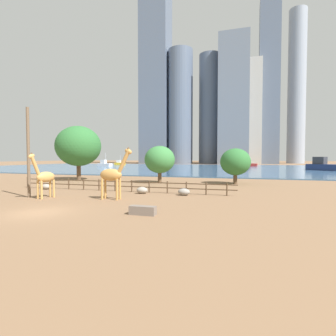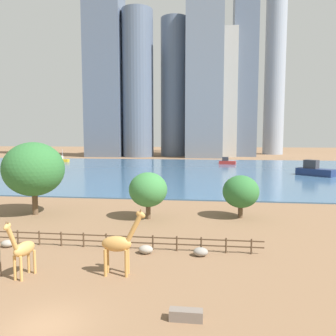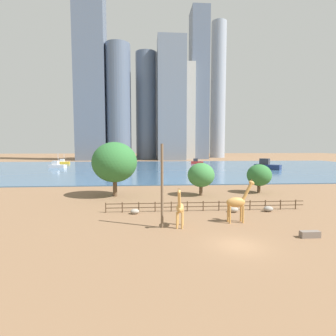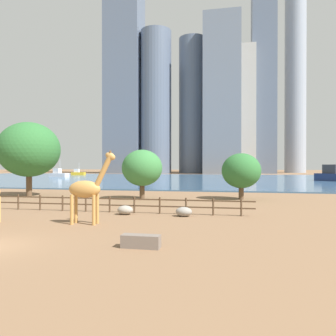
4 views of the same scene
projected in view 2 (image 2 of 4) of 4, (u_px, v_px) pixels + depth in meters
ground_plane at (180, 170)px, 95.97m from camera, size 400.00×400.00×0.00m
harbor_water at (179, 170)px, 93.00m from camera, size 180.00×86.00×0.20m
giraffe_tall at (119, 244)px, 23.05m from camera, size 3.24×0.92×4.82m
giraffe_companion at (23, 249)px, 22.64m from camera, size 1.11×2.76×4.34m
boulder_near_fence at (146, 249)px, 27.44m from camera, size 1.22×0.94×0.70m
boulder_by_pole at (201, 252)px, 26.88m from camera, size 1.22×0.94×0.71m
boulder_small at (7, 244)px, 29.05m from camera, size 1.10×0.85×0.63m
feeding_trough at (186, 315)px, 17.49m from camera, size 1.80×0.60×0.60m
enclosure_fence at (109, 240)px, 28.76m from camera, size 26.12×0.14×1.30m
tree_left_large at (148, 190)px, 38.69m from camera, size 4.55×4.55×5.58m
tree_center_broad at (241, 192)px, 39.16m from camera, size 4.33×4.33×5.16m
tree_right_tall at (34, 169)px, 40.64m from camera, size 7.44×7.44×9.09m
boat_ferry at (62, 160)px, 122.61m from camera, size 5.20×1.90×4.67m
boat_sailboat at (314, 170)px, 79.98m from camera, size 8.54×8.09×3.81m
boat_tug at (227, 162)px, 112.39m from camera, size 5.91×2.94×2.49m
boat_barge at (44, 165)px, 100.37m from camera, size 6.41×3.35×5.48m
skyline_tower_needle at (205, 79)px, 147.99m from camera, size 16.55×13.99×71.48m
skyline_block_central at (275, 64)px, 173.88m from camera, size 10.73×10.73×96.12m
skyline_tower_glass at (174, 89)px, 160.06m from camera, size 13.27×13.27×66.06m
skyline_block_left at (138, 85)px, 154.13m from camera, size 14.65×14.65×67.76m
skyline_block_right at (225, 94)px, 155.39m from camera, size 10.36×12.58×59.25m
skyline_tower_short at (104, 46)px, 154.46m from camera, size 17.24×14.02×104.86m
skyline_block_wide at (245, 58)px, 157.76m from camera, size 11.07×15.44×94.54m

